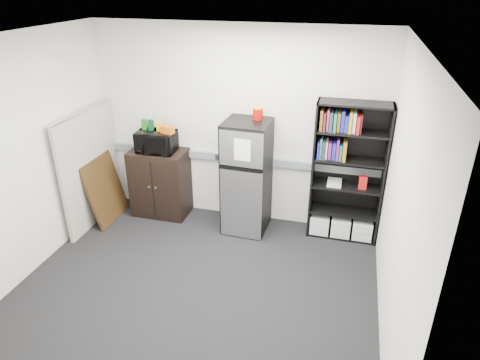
{
  "coord_description": "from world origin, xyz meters",
  "views": [
    {
      "loc": [
        1.48,
        -3.59,
        3.21
      ],
      "look_at": [
        0.28,
        0.9,
        0.98
      ],
      "focal_mm": 32.0,
      "sensor_mm": 36.0,
      "label": 1
    }
  ],
  "objects_px": {
    "cabinet": "(160,183)",
    "microwave": "(156,142)",
    "cubicle_partition": "(91,168)",
    "refrigerator": "(247,177)",
    "bookshelf": "(347,174)"
  },
  "relations": [
    {
      "from": "bookshelf",
      "to": "cabinet",
      "type": "height_order",
      "value": "bookshelf"
    },
    {
      "from": "cubicle_partition",
      "to": "cabinet",
      "type": "height_order",
      "value": "cubicle_partition"
    },
    {
      "from": "cubicle_partition",
      "to": "bookshelf",
      "type": "bearing_deg",
      "value": 8.06
    },
    {
      "from": "cabinet",
      "to": "microwave",
      "type": "xyz_separation_m",
      "value": [
        0.0,
        -0.02,
        0.64
      ]
    },
    {
      "from": "bookshelf",
      "to": "microwave",
      "type": "height_order",
      "value": "bookshelf"
    },
    {
      "from": "cubicle_partition",
      "to": "refrigerator",
      "type": "xyz_separation_m",
      "value": [
        2.13,
        0.34,
        -0.04
      ]
    },
    {
      "from": "bookshelf",
      "to": "cubicle_partition",
      "type": "bearing_deg",
      "value": -171.94
    },
    {
      "from": "cabinet",
      "to": "refrigerator",
      "type": "distance_m",
      "value": 1.34
    },
    {
      "from": "cubicle_partition",
      "to": "refrigerator",
      "type": "bearing_deg",
      "value": 9.08
    },
    {
      "from": "microwave",
      "to": "refrigerator",
      "type": "bearing_deg",
      "value": -6.19
    },
    {
      "from": "refrigerator",
      "to": "bookshelf",
      "type": "bearing_deg",
      "value": 8.66
    },
    {
      "from": "bookshelf",
      "to": "refrigerator",
      "type": "height_order",
      "value": "bookshelf"
    },
    {
      "from": "refrigerator",
      "to": "cabinet",
      "type": "bearing_deg",
      "value": 178.79
    },
    {
      "from": "cubicle_partition",
      "to": "microwave",
      "type": "height_order",
      "value": "cubicle_partition"
    },
    {
      "from": "cabinet",
      "to": "microwave",
      "type": "height_order",
      "value": "microwave"
    }
  ]
}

